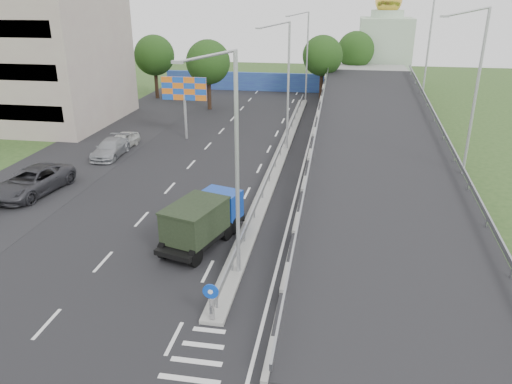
% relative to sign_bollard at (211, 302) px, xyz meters
% --- Properties ---
extents(ground, '(160.00, 160.00, 0.00)m').
position_rel_sign_bollard_xyz_m(ground, '(0.00, -2.17, -1.03)').
color(ground, '#2D4C1E').
rests_on(ground, ground).
extents(road_surface, '(26.00, 90.00, 0.04)m').
position_rel_sign_bollard_xyz_m(road_surface, '(-3.00, 17.83, -1.03)').
color(road_surface, black).
rests_on(road_surface, ground).
extents(parking_strip, '(8.00, 90.00, 0.05)m').
position_rel_sign_bollard_xyz_m(parking_strip, '(-16.00, 17.83, -1.03)').
color(parking_strip, black).
rests_on(parking_strip, ground).
extents(median, '(1.00, 44.00, 0.20)m').
position_rel_sign_bollard_xyz_m(median, '(0.00, 21.83, -0.93)').
color(median, gray).
rests_on(median, ground).
extents(overpass_ramp, '(10.00, 50.00, 3.50)m').
position_rel_sign_bollard_xyz_m(overpass_ramp, '(7.50, 21.83, 0.72)').
color(overpass_ramp, gray).
rests_on(overpass_ramp, ground).
extents(median_guardrail, '(0.09, 44.00, 0.71)m').
position_rel_sign_bollard_xyz_m(median_guardrail, '(0.00, 21.83, -0.28)').
color(median_guardrail, gray).
rests_on(median_guardrail, median).
extents(sign_bollard, '(0.64, 0.23, 1.67)m').
position_rel_sign_bollard_xyz_m(sign_bollard, '(0.00, 0.00, 0.00)').
color(sign_bollard, black).
rests_on(sign_bollard, median).
extents(lamp_post_near, '(2.74, 0.18, 10.08)m').
position_rel_sign_bollard_xyz_m(lamp_post_near, '(0.11, 3.83, 4.77)').
color(lamp_post_near, '#B2B5B7').
rests_on(lamp_post_near, median).
extents(lamp_post_mid, '(2.74, 0.18, 10.08)m').
position_rel_sign_bollard_xyz_m(lamp_post_mid, '(0.11, 23.83, 4.77)').
color(lamp_post_mid, '#B2B5B7').
rests_on(lamp_post_mid, median).
extents(lamp_post_far, '(2.74, 0.18, 10.08)m').
position_rel_sign_bollard_xyz_m(lamp_post_far, '(0.11, 43.83, 4.77)').
color(lamp_post_far, '#B2B5B7').
rests_on(lamp_post_far, median).
extents(blue_wall, '(30.00, 0.50, 2.40)m').
position_rel_sign_bollard_xyz_m(blue_wall, '(-4.00, 49.83, 0.17)').
color(blue_wall, '#2A369A').
rests_on(blue_wall, ground).
extents(church, '(7.00, 7.00, 13.80)m').
position_rel_sign_bollard_xyz_m(church, '(10.00, 57.83, 4.28)').
color(church, '#B2CCAD').
rests_on(church, ground).
extents(billboard, '(4.00, 0.24, 5.50)m').
position_rel_sign_bollard_xyz_m(billboard, '(-9.00, 25.83, 3.15)').
color(billboard, '#B2B5B7').
rests_on(billboard, ground).
extents(tree_left_mid, '(4.80, 4.80, 7.60)m').
position_rel_sign_bollard_xyz_m(tree_left_mid, '(-10.00, 37.83, 4.14)').
color(tree_left_mid, black).
rests_on(tree_left_mid, ground).
extents(tree_median_far, '(4.80, 4.80, 7.60)m').
position_rel_sign_bollard_xyz_m(tree_median_far, '(2.00, 45.83, 4.14)').
color(tree_median_far, black).
rests_on(tree_median_far, ground).
extents(tree_left_far, '(4.80, 4.80, 7.60)m').
position_rel_sign_bollard_xyz_m(tree_left_far, '(-18.00, 42.83, 4.14)').
color(tree_left_far, black).
rests_on(tree_left_far, ground).
extents(tree_ramp_far, '(4.80, 4.80, 7.60)m').
position_rel_sign_bollard_xyz_m(tree_ramp_far, '(6.00, 52.83, 4.14)').
color(tree_ramp_far, black).
rests_on(tree_ramp_far, ground).
extents(dump_truck, '(3.56, 6.00, 2.49)m').
position_rel_sign_bollard_xyz_m(dump_truck, '(-2.15, 6.63, 0.35)').
color(dump_truck, black).
rests_on(dump_truck, ground).
extents(parked_car_c, '(3.60, 6.33, 1.67)m').
position_rel_sign_bollard_xyz_m(parked_car_c, '(-15.02, 11.51, -0.20)').
color(parked_car_c, '#313136').
rests_on(parked_car_c, ground).
extents(parked_car_d, '(2.15, 4.84, 1.38)m').
position_rel_sign_bollard_xyz_m(parked_car_d, '(-13.45, 19.76, -0.34)').
color(parked_car_d, '#96999E').
rests_on(parked_car_d, ground).
extents(parked_car_e, '(1.93, 4.03, 1.33)m').
position_rel_sign_bollard_xyz_m(parked_car_e, '(-13.43, 22.04, -0.37)').
color(parked_car_e, beige).
rests_on(parked_car_e, ground).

